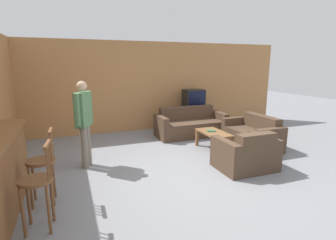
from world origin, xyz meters
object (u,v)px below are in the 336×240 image
(tv_unit, at_px, (193,118))
(book_on_table, at_px, (211,131))
(loveseat_right, at_px, (253,135))
(couch_far, at_px, (190,125))
(bar_chair_mid, at_px, (42,166))
(person_by_window, at_px, (84,120))
(tv, at_px, (194,99))
(bar_chair_near, at_px, (37,186))
(armchair_near, at_px, (246,155))
(coffee_table, at_px, (214,135))

(tv_unit, xyz_separation_m, book_on_table, (-0.54, -2.02, 0.12))
(loveseat_right, bearing_deg, couch_far, 123.77)
(bar_chair_mid, bearing_deg, person_by_window, 61.51)
(loveseat_right, distance_m, tv, 2.34)
(person_by_window, bearing_deg, tv, 32.23)
(bar_chair_near, relative_size, armchair_near, 1.02)
(loveseat_right, distance_m, coffee_table, 1.02)
(bar_chair_mid, distance_m, couch_far, 4.36)
(armchair_near, height_order, tv, tv)
(couch_far, height_order, person_by_window, person_by_window)
(bar_chair_near, height_order, coffee_table, bar_chair_near)
(loveseat_right, height_order, coffee_table, loveseat_right)
(book_on_table, bearing_deg, bar_chair_mid, -159.44)
(tv, bearing_deg, armchair_near, -99.03)
(bar_chair_near, height_order, couch_far, bar_chair_near)
(coffee_table, height_order, person_by_window, person_by_window)
(loveseat_right, distance_m, person_by_window, 3.89)
(bar_chair_near, height_order, bar_chair_mid, same)
(armchair_near, relative_size, coffee_table, 1.14)
(person_by_window, bearing_deg, bar_chair_near, -109.38)
(couch_far, bearing_deg, tv_unit, 58.56)
(tv_unit, distance_m, tv, 0.60)
(loveseat_right, height_order, person_by_window, person_by_window)
(coffee_table, bearing_deg, tv_unit, 76.31)
(coffee_table, bearing_deg, couch_far, 88.07)
(bar_chair_near, relative_size, book_on_table, 5.07)
(loveseat_right, xyz_separation_m, book_on_table, (-1.04, 0.18, 0.16))
(book_on_table, relative_size, person_by_window, 0.13)
(bar_chair_near, height_order, loveseat_right, bar_chair_near)
(bar_chair_mid, height_order, loveseat_right, bar_chair_mid)
(bar_chair_near, xyz_separation_m, couch_far, (3.53, 3.21, -0.27))
(coffee_table, bearing_deg, loveseat_right, -6.32)
(book_on_table, bearing_deg, couch_far, 86.63)
(bar_chair_near, distance_m, armchair_near, 3.54)
(tv_unit, height_order, book_on_table, tv_unit)
(bar_chair_near, height_order, tv, tv)
(armchair_near, relative_size, book_on_table, 4.96)
(couch_far, height_order, coffee_table, couch_far)
(bar_chair_mid, xyz_separation_m, armchair_near, (3.46, 0.00, -0.27))
(bar_chair_mid, height_order, tv, tv)
(bar_chair_near, xyz_separation_m, tv, (3.99, 3.97, 0.36))
(tv, bearing_deg, book_on_table, -104.96)
(person_by_window, bearing_deg, loveseat_right, -1.47)
(loveseat_right, bearing_deg, bar_chair_mid, -166.11)
(tv_unit, height_order, tv, tv)
(bar_chair_near, bearing_deg, couch_far, 42.32)
(coffee_table, xyz_separation_m, tv, (0.51, 2.09, 0.57))
(bar_chair_mid, distance_m, tv, 5.20)
(person_by_window, bearing_deg, tv_unit, 32.27)
(loveseat_right, bearing_deg, book_on_table, 169.98)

